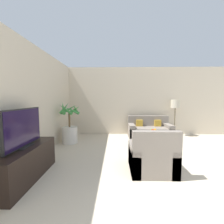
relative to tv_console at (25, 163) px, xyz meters
The scene contains 14 objects.
wall_back 4.77m from the tv_console, 49.85° to the left, with size 8.12×0.06×2.70m.
wall_left 1.24m from the tv_console, 116.38° to the left, with size 0.06×7.48×2.70m.
tv_console is the anchor object (origin of this frame).
television 0.64m from the tv_console, ahead, with size 0.18×1.02×0.68m.
potted_palm 2.25m from the tv_console, 86.87° to the left, with size 0.67×0.74×1.37m.
sofa_loveseat 4.13m from the tv_console, 45.75° to the left, with size 1.54×0.82×0.79m.
floor_lamp 5.15m from the tv_console, 39.59° to the left, with size 0.34×0.34×1.42m.
coffee_table 3.41m from the tv_console, 34.62° to the left, with size 0.86×0.64×0.41m.
fruit_bowl 3.37m from the tv_console, 34.87° to the left, with size 0.22×0.22×0.06m.
apple_red 3.32m from the tv_console, 34.57° to the left, with size 0.07×0.07×0.07m.
apple_green 3.37m from the tv_console, 35.87° to the left, with size 0.07×0.07×0.07m.
orange_fruit 3.41m from the tv_console, 34.35° to the left, with size 0.08×0.08×0.08m.
armchair 2.37m from the tv_console, ahead, with size 0.86×0.81×0.88m.
ottoman 2.59m from the tv_console, 25.91° to the left, with size 0.67×0.46×0.39m.
Camera 1 is at (-1.39, -0.19, 1.45)m, focal length 24.00 mm.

